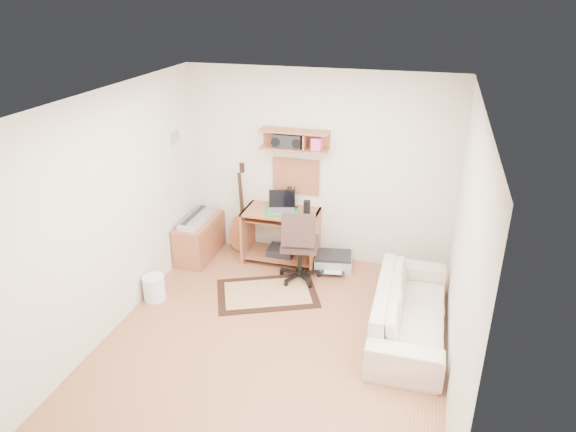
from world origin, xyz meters
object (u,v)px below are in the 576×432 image
(desk, at_px, (281,236))
(printer, at_px, (333,262))
(sofa, at_px, (411,302))
(task_chair, at_px, (300,244))
(cabinet, at_px, (200,238))

(desk, bearing_deg, printer, -0.30)
(desk, distance_m, sofa, 2.17)
(desk, relative_size, printer, 2.02)
(task_chair, bearing_deg, printer, 39.59)
(desk, height_order, sofa, sofa)
(task_chair, relative_size, printer, 2.06)
(desk, relative_size, cabinet, 1.11)
(cabinet, height_order, sofa, sofa)
(printer, relative_size, sofa, 0.26)
(printer, distance_m, sofa, 1.63)
(desk, height_order, cabinet, desk)
(desk, bearing_deg, task_chair, -48.14)
(printer, height_order, sofa, sofa)
(printer, bearing_deg, sofa, -57.09)
(task_chair, xyz_separation_m, printer, (0.36, 0.41, -0.43))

